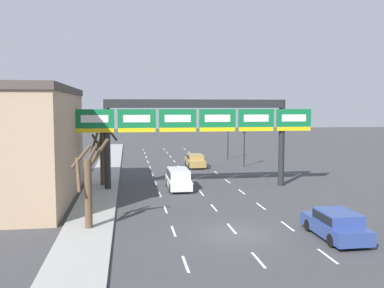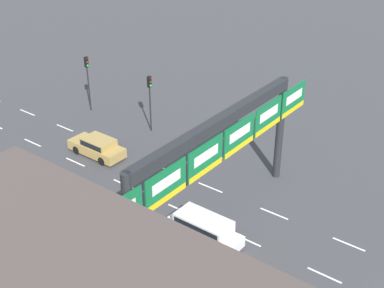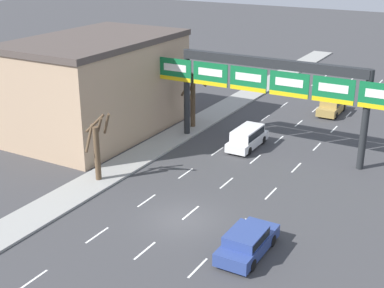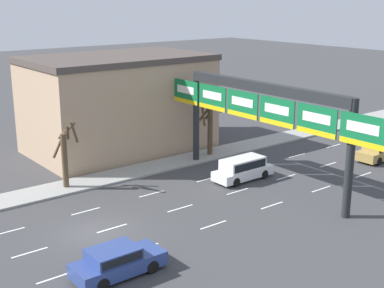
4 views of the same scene
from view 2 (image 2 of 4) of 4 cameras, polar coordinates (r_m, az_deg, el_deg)
lane_dashes at (r=33.42m, az=2.15°, el=-8.55°), size 6.72×67.00×0.01m
sign_gantry at (r=30.12m, az=2.93°, el=-0.04°), size 19.73×0.70×7.44m
car_gold at (r=40.84m, az=-10.06°, el=-0.25°), size 1.82×4.57×1.48m
suv_white at (r=31.58m, az=1.20°, el=-8.93°), size 1.80×4.78×1.67m
traffic_light_near_gantry at (r=47.36m, az=-11.08°, el=7.45°), size 0.30×0.35×4.98m
traffic_light_mid_block at (r=42.96m, az=-4.52°, el=5.49°), size 0.30×0.35×4.78m
tree_bare_second at (r=27.82m, az=-10.10°, el=-10.31°), size 2.32×2.29×5.41m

